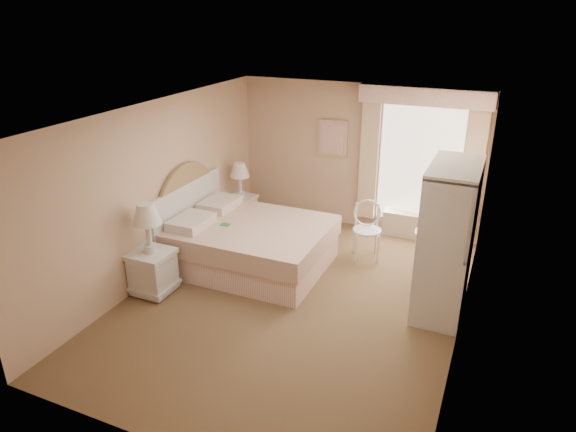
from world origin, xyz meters
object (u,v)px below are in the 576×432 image
at_px(nightstand_near, 152,261).
at_px(round_table, 436,248).
at_px(nightstand_far, 241,203).
at_px(cafe_chair, 367,225).
at_px(armoire, 446,252).
at_px(bed, 243,241).

relative_size(nightstand_near, round_table, 1.88).
bearing_deg(nightstand_far, cafe_chair, -6.40).
relative_size(nightstand_far, round_table, 1.67).
height_order(round_table, armoire, armoire).
xyz_separation_m(bed, armoire, (2.92, -0.05, 0.43)).
bearing_deg(nightstand_far, nightstand_near, -90.00).
xyz_separation_m(nightstand_near, nightstand_far, (0.00, 2.51, -0.05)).
distance_m(round_table, armoire, 0.93).
height_order(bed, round_table, bed).
distance_m(cafe_chair, armoire, 1.71).
bearing_deg(bed, nightstand_far, 119.46).
distance_m(nightstand_near, nightstand_far, 2.51).
relative_size(bed, cafe_chair, 2.53).
height_order(bed, cafe_chair, bed).
bearing_deg(bed, armoire, -1.02).
bearing_deg(bed, nightstand_near, -120.74).
bearing_deg(bed, cafe_chair, 32.23).
xyz_separation_m(round_table, armoire, (0.21, -0.83, 0.35)).
bearing_deg(cafe_chair, bed, -167.38).
distance_m(bed, nightstand_far, 1.48).
bearing_deg(nightstand_near, cafe_chair, 43.70).
height_order(cafe_chair, armoire, armoire).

